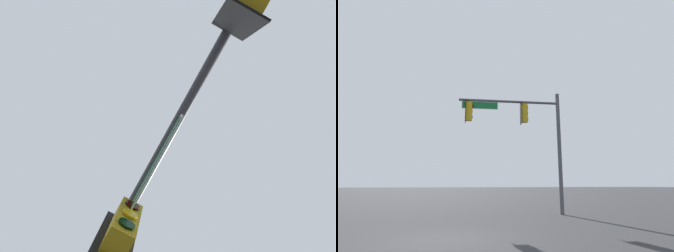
{
  "view_description": "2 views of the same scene",
  "coord_description": "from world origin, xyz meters",
  "views": [
    {
      "loc": [
        -3.46,
        -5.41,
        1.51
      ],
      "look_at": [
        -2.95,
        -5.83,
        7.88
      ],
      "focal_mm": 35.0,
      "sensor_mm": 36.0,
      "label": 1
    },
    {
      "loc": [
        0.85,
        8.22,
        1.58
      ],
      "look_at": [
        -4.01,
        -6.29,
        5.04
      ],
      "focal_mm": 28.0,
      "sensor_mm": 36.0,
      "label": 2
    }
  ],
  "objects": [
    {
      "name": "signal_pole_near",
      "position": [
        -4.83,
        -5.49,
        4.9
      ],
      "size": [
        5.87,
        1.4,
        6.97
      ],
      "color": "#47474C",
      "rests_on": "ground_plane"
    },
    {
      "name": "ground_plane",
      "position": [
        0.0,
        0.0,
        0.0
      ],
      "size": [
        400.0,
        400.0,
        0.0
      ],
      "primitive_type": "plane",
      "color": "#2D2D30"
    }
  ]
}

